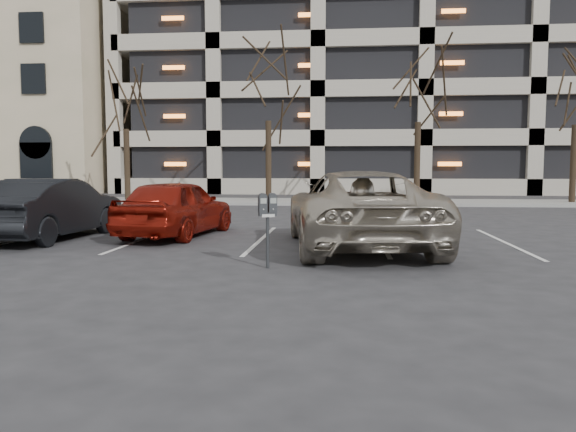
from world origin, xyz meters
name	(u,v)px	position (x,y,z in m)	size (l,w,h in m)	color
ground	(316,256)	(0.00, 0.00, 0.00)	(140.00, 140.00, 0.00)	#28282B
sidewalk	(331,202)	(0.00, 16.00, 0.06)	(80.00, 4.00, 0.12)	gray
stall_lines	(261,239)	(-1.40, 2.30, 0.01)	(16.90, 5.20, 0.00)	silver
parking_garage	(495,67)	(12.00, 33.84, 9.26)	(52.00, 20.00, 19.00)	black
tree_a	(125,84)	(-10.00, 16.00, 5.72)	(3.48, 3.48, 7.92)	black
tree_b	(268,70)	(-3.00, 16.00, 6.27)	(3.82, 3.82, 8.68)	black
tree_c	(419,72)	(4.00, 16.00, 6.10)	(3.71, 3.71, 8.44)	black
parking_meter	(268,212)	(-0.76, -1.39, 0.96)	(0.34, 0.23, 1.25)	black
suv_silver	(358,209)	(0.84, 1.24, 0.82)	(3.45, 6.18, 1.64)	#BAB09E
car_red	(177,208)	(-3.57, 2.77, 0.72)	(1.69, 4.20, 1.43)	maroon
car_dark	(52,209)	(-6.39, 2.00, 0.72)	(1.53, 4.39, 1.45)	black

